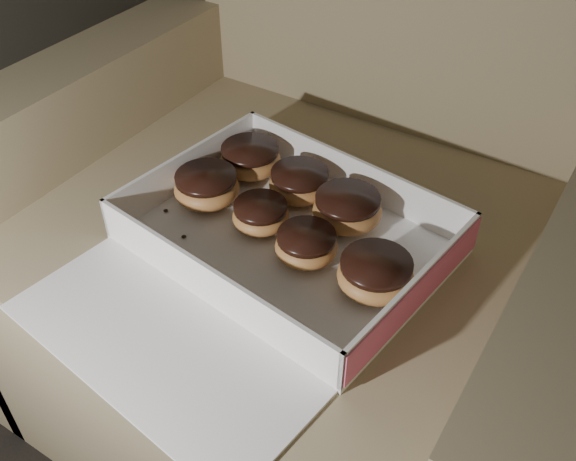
% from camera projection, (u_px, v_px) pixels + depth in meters
% --- Properties ---
extents(armchair, '(0.98, 0.82, 1.02)m').
position_uv_depth(armchair, '(314.00, 249.00, 1.13)').
color(armchair, '#967F5F').
rests_on(armchair, floor).
extents(bakery_box, '(0.49, 0.55, 0.07)m').
position_uv_depth(bakery_box, '(269.00, 255.00, 0.90)').
color(bakery_box, white).
rests_on(bakery_box, armchair).
extents(donut_a, '(0.10, 0.10, 0.05)m').
position_uv_depth(donut_a, '(347.00, 209.00, 0.94)').
color(donut_a, '#BD7D42').
rests_on(donut_a, bakery_box).
extents(donut_b, '(0.08, 0.08, 0.04)m').
position_uv_depth(donut_b, '(261.00, 215.00, 0.94)').
color(donut_b, '#BD7D42').
rests_on(donut_b, bakery_box).
extents(donut_c, '(0.10, 0.10, 0.05)m').
position_uv_depth(donut_c, '(250.00, 159.00, 1.04)').
color(donut_c, '#BD7D42').
rests_on(donut_c, bakery_box).
extents(donut_d, '(0.10, 0.10, 0.05)m').
position_uv_depth(donut_d, '(207.00, 187.00, 0.98)').
color(donut_d, '#BD7D42').
rests_on(donut_d, bakery_box).
extents(donut_e, '(0.10, 0.10, 0.05)m').
position_uv_depth(donut_e, '(300.00, 183.00, 0.99)').
color(donut_e, '#BD7D42').
rests_on(donut_e, bakery_box).
extents(donut_f, '(0.10, 0.10, 0.05)m').
position_uv_depth(donut_f, '(375.00, 274.00, 0.84)').
color(donut_f, '#BD7D42').
rests_on(donut_f, bakery_box).
extents(donut_g, '(0.09, 0.09, 0.04)m').
position_uv_depth(donut_g, '(306.00, 245.00, 0.89)').
color(donut_g, '#BD7D42').
rests_on(donut_g, bakery_box).
extents(crumb_a, '(0.01, 0.01, 0.00)m').
position_uv_depth(crumb_a, '(166.00, 211.00, 0.98)').
color(crumb_a, black).
rests_on(crumb_a, bakery_box).
extents(crumb_b, '(0.01, 0.01, 0.00)m').
position_uv_depth(crumb_b, '(184.00, 237.00, 0.93)').
color(crumb_b, black).
rests_on(crumb_b, bakery_box).
extents(crumb_c, '(0.01, 0.01, 0.00)m').
position_uv_depth(crumb_c, '(285.00, 257.00, 0.90)').
color(crumb_c, black).
rests_on(crumb_c, bakery_box).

